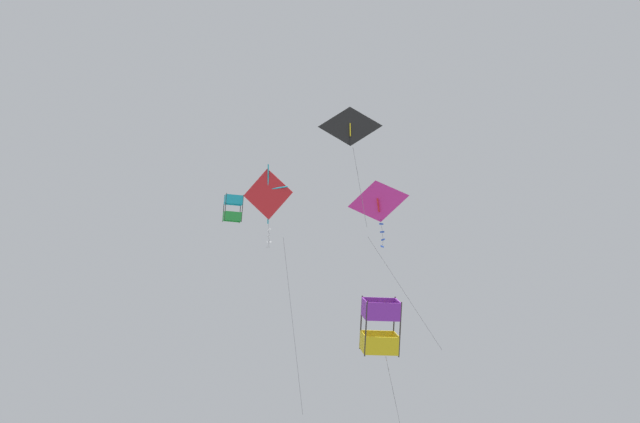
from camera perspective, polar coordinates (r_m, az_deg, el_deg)
name	(u,v)px	position (r m, az deg, el deg)	size (l,w,h in m)	color
kite_delta_near_left	(379,203)	(34.51, 3.96, 0.58)	(2.20, 3.21, 6.59)	#DB2D93
kite_diamond_upper_right	(268,196)	(31.57, -3.48, 1.07)	(2.17, 2.19, 9.15)	red
kite_delta_far_centre	(350,127)	(34.56, 2.04, 5.65)	(1.15, 1.78, 4.98)	black
kite_box_highest	(380,326)	(34.72, 4.06, -7.66)	(2.67, 2.43, 5.34)	purple
kite_box_mid_left	(233,208)	(40.08, -5.86, 0.21)	(1.42, 1.39, 1.46)	#1EB2C6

